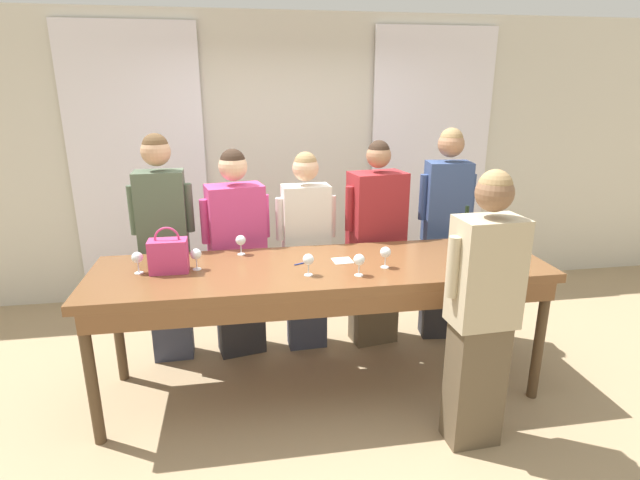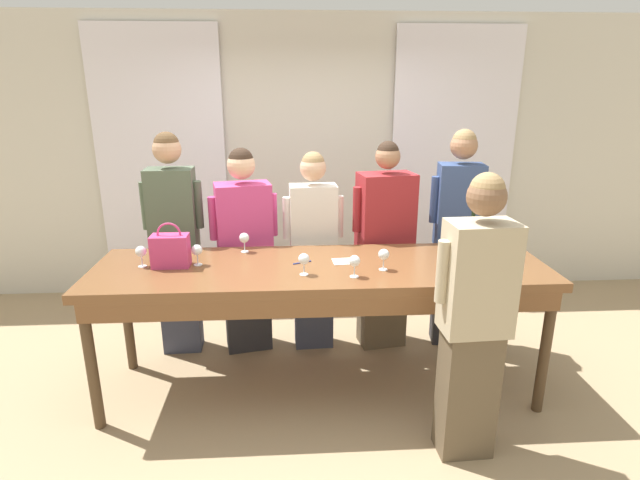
% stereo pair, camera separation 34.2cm
% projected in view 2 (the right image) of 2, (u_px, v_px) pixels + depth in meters
% --- Properties ---
extents(ground_plane, '(18.00, 18.00, 0.00)m').
position_uv_depth(ground_plane, '(321.00, 387.00, 3.67)').
color(ground_plane, tan).
extents(wall_back, '(12.00, 0.06, 2.80)m').
position_uv_depth(wall_back, '(309.00, 159.00, 5.11)').
color(wall_back, beige).
rests_on(wall_back, ground_plane).
extents(curtain_panel_left, '(1.26, 0.03, 2.69)m').
position_uv_depth(curtain_panel_left, '(162.00, 167.00, 4.98)').
color(curtain_panel_left, white).
rests_on(curtain_panel_left, ground_plane).
extents(curtain_panel_right, '(1.26, 0.03, 2.69)m').
position_uv_depth(curtain_panel_right, '(452.00, 164.00, 5.15)').
color(curtain_panel_right, white).
rests_on(curtain_panel_right, ground_plane).
extents(tasting_bar, '(3.07, 0.86, 0.96)m').
position_uv_depth(tasting_bar, '(321.00, 277.00, 3.39)').
color(tasting_bar, brown).
rests_on(tasting_bar, ground_plane).
extents(wine_bottle, '(0.09, 0.09, 0.35)m').
position_uv_depth(wine_bottle, '(471.00, 240.00, 3.50)').
color(wine_bottle, black).
rests_on(wine_bottle, tasting_bar).
extents(handbag, '(0.24, 0.14, 0.31)m').
position_uv_depth(handbag, '(170.00, 250.00, 3.33)').
color(handbag, '#C63870').
rests_on(handbag, tasting_bar).
extents(wine_glass_front_left, '(0.07, 0.07, 0.14)m').
position_uv_depth(wine_glass_front_left, '(355.00, 261.00, 3.15)').
color(wine_glass_front_left, white).
rests_on(wine_glass_front_left, tasting_bar).
extents(wine_glass_front_mid, '(0.07, 0.07, 0.14)m').
position_uv_depth(wine_glass_front_mid, '(465.00, 256.00, 3.24)').
color(wine_glass_front_mid, white).
rests_on(wine_glass_front_mid, tasting_bar).
extents(wine_glass_front_right, '(0.07, 0.07, 0.14)m').
position_uv_depth(wine_glass_front_right, '(141.00, 252.00, 3.33)').
color(wine_glass_front_right, white).
rests_on(wine_glass_front_right, tasting_bar).
extents(wine_glass_center_left, '(0.07, 0.07, 0.14)m').
position_uv_depth(wine_glass_center_left, '(158.00, 245.00, 3.46)').
color(wine_glass_center_left, white).
rests_on(wine_glass_center_left, tasting_bar).
extents(wine_glass_center_mid, '(0.07, 0.07, 0.14)m').
position_uv_depth(wine_glass_center_mid, '(244.00, 238.00, 3.62)').
color(wine_glass_center_mid, white).
rests_on(wine_glass_center_mid, tasting_bar).
extents(wine_glass_center_right, '(0.07, 0.07, 0.14)m').
position_uv_depth(wine_glass_center_right, '(197.00, 251.00, 3.36)').
color(wine_glass_center_right, white).
rests_on(wine_glass_center_right, tasting_bar).
extents(wine_glass_back_left, '(0.07, 0.07, 0.14)m').
position_uv_depth(wine_glass_back_left, '(304.00, 260.00, 3.18)').
color(wine_glass_back_left, white).
rests_on(wine_glass_back_left, tasting_bar).
extents(wine_glass_back_mid, '(0.07, 0.07, 0.14)m').
position_uv_depth(wine_glass_back_mid, '(384.00, 255.00, 3.27)').
color(wine_glass_back_mid, white).
rests_on(wine_glass_back_mid, tasting_bar).
extents(napkin, '(0.14, 0.14, 0.00)m').
position_uv_depth(napkin, '(342.00, 261.00, 3.45)').
color(napkin, white).
rests_on(napkin, tasting_bar).
extents(pen, '(0.13, 0.06, 0.01)m').
position_uv_depth(pen, '(302.00, 262.00, 3.42)').
color(pen, '#193399').
rests_on(pen, tasting_bar).
extents(guest_olive_jacket, '(0.47, 0.25, 1.80)m').
position_uv_depth(guest_olive_jacket, '(175.00, 241.00, 3.94)').
color(guest_olive_jacket, '#383D51').
rests_on(guest_olive_jacket, ground_plane).
extents(guest_pink_top, '(0.54, 0.35, 1.68)m').
position_uv_depth(guest_pink_top, '(245.00, 251.00, 4.00)').
color(guest_pink_top, '#28282D').
rests_on(guest_pink_top, ground_plane).
extents(guest_cream_sweater, '(0.48, 0.23, 1.64)m').
position_uv_depth(guest_cream_sweater, '(313.00, 249.00, 4.03)').
color(guest_cream_sweater, '#383D51').
rests_on(guest_cream_sweater, ground_plane).
extents(guest_striped_shirt, '(0.55, 0.34, 1.72)m').
position_uv_depth(guest_striped_shirt, '(384.00, 247.00, 4.06)').
color(guest_striped_shirt, brown).
rests_on(guest_striped_shirt, ground_plane).
extents(guest_navy_coat, '(0.47, 0.28, 1.81)m').
position_uv_depth(guest_navy_coat, '(456.00, 236.00, 4.07)').
color(guest_navy_coat, '#28282D').
rests_on(guest_navy_coat, ground_plane).
extents(host_pouring, '(0.48, 0.27, 1.70)m').
position_uv_depth(host_pouring, '(474.00, 318.00, 2.79)').
color(host_pouring, brown).
rests_on(host_pouring, ground_plane).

